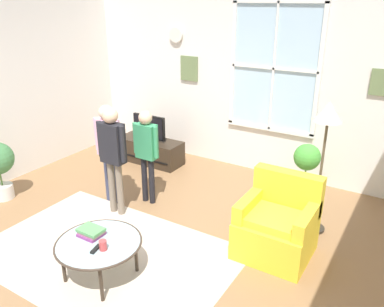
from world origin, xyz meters
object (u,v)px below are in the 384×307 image
object	(u,v)px
coffee_table	(99,244)
floor_lamp	(327,125)
person_green_shirt	(147,147)
armchair	(277,226)
potted_plant_by_window	(306,166)
television	(149,127)
person_black_shirt	(113,149)
person_pink_shirt	(108,143)
book_stack	(91,232)
tv_stand	(150,151)
remote_near_books	(96,249)
cup	(103,245)

from	to	relation	value
coffee_table	floor_lamp	world-z (taller)	floor_lamp
person_green_shirt	floor_lamp	xyz separation A→B (m)	(2.13, 0.50, 0.52)
armchair	potted_plant_by_window	xyz separation A→B (m)	(-0.15, 1.52, 0.11)
television	person_black_shirt	size ratio (longest dim) A/B	0.44
person_green_shirt	person_pink_shirt	bearing A→B (deg)	-150.45
book_stack	person_black_shirt	world-z (taller)	person_black_shirt
armchair	coffee_table	size ratio (longest dim) A/B	1.02
tv_stand	person_pink_shirt	distance (m)	1.58
armchair	potted_plant_by_window	size ratio (longest dim) A/B	1.15
potted_plant_by_window	person_pink_shirt	bearing A→B (deg)	-143.92
coffee_table	remote_near_books	xyz separation A→B (m)	(0.07, -0.10, 0.03)
coffee_table	cup	distance (m)	0.16
tv_stand	potted_plant_by_window	world-z (taller)	potted_plant_by_window
coffee_table	armchair	bearing A→B (deg)	44.61
floor_lamp	person_green_shirt	bearing A→B (deg)	-166.86
person_pink_shirt	potted_plant_by_window	world-z (taller)	person_pink_shirt
book_stack	cup	distance (m)	0.29
armchair	book_stack	xyz separation A→B (m)	(-1.49, -1.27, 0.12)
cup	potted_plant_by_window	xyz separation A→B (m)	(1.07, 2.90, -0.01)
armchair	person_pink_shirt	distance (m)	2.39
tv_stand	person_black_shirt	world-z (taller)	person_black_shirt
coffee_table	person_pink_shirt	distance (m)	1.66
tv_stand	potted_plant_by_window	bearing A→B (deg)	4.54
television	book_stack	size ratio (longest dim) A/B	2.45
potted_plant_by_window	person_green_shirt	bearing A→B (deg)	-142.44
remote_near_books	floor_lamp	distance (m)	2.74
remote_near_books	person_black_shirt	bearing A→B (deg)	124.42
person_black_shirt	person_green_shirt	world-z (taller)	person_black_shirt
person_black_shirt	coffee_table	bearing A→B (deg)	-55.41
person_green_shirt	potted_plant_by_window	size ratio (longest dim) A/B	1.71
person_green_shirt	coffee_table	bearing A→B (deg)	-69.79
cup	person_pink_shirt	xyz separation A→B (m)	(-1.11, 1.31, 0.40)
cup	floor_lamp	bearing A→B (deg)	54.73
cup	floor_lamp	size ratio (longest dim) A/B	0.06
person_green_shirt	potted_plant_by_window	world-z (taller)	person_green_shirt
coffee_table	floor_lamp	bearing A→B (deg)	51.64
television	person_green_shirt	distance (m)	1.42
cup	coffee_table	bearing A→B (deg)	153.43
person_black_shirt	person_green_shirt	bearing A→B (deg)	69.20
person_pink_shirt	potted_plant_by_window	xyz separation A→B (m)	(2.18, 1.59, -0.41)
book_stack	person_pink_shirt	distance (m)	1.52
coffee_table	book_stack	size ratio (longest dim) A/B	3.39
television	coffee_table	distance (m)	2.98
person_pink_shirt	floor_lamp	distance (m)	2.71
armchair	person_pink_shirt	size ratio (longest dim) A/B	0.64
television	potted_plant_by_window	distance (m)	2.60
person_green_shirt	floor_lamp	size ratio (longest dim) A/B	0.81
television	remote_near_books	bearing A→B (deg)	-61.98
armchair	coffee_table	world-z (taller)	armchair
armchair	coffee_table	xyz separation A→B (m)	(-1.34, -1.32, 0.06)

